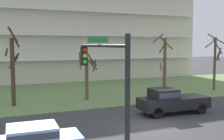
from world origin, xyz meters
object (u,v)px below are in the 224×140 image
Objects in this scene: tree_far_left at (13,68)px; tree_right at (215,60)px; traffic_signal_mast at (106,80)px; tree_left at (87,74)px; tree_center at (164,64)px; pickup_black_near_left at (171,100)px.

tree_far_left is 21.47m from tree_right.
tree_right is at bearing 36.78° from traffic_signal_mast.
traffic_signal_mast is at bearing -104.80° from tree_left.
tree_center reaches higher than tree_left.
tree_center is 7.26m from tree_right.
tree_right is 12.83m from pickup_black_near_left.
pickup_black_near_left is 0.98× the size of traffic_signal_mast.
tree_center is (7.72, -1.06, 0.76)m from tree_left.
tree_center is at bearing -116.87° from pickup_black_near_left.
tree_right is 1.18× the size of pickup_black_near_left.
tree_far_left reaches higher than tree_center.
traffic_signal_mast is at bearing -79.23° from tree_far_left.
tree_center is 17.63m from traffic_signal_mast.
tree_left is 0.72× the size of tree_right.
tree_left is at bearing 0.88° from tree_far_left.
pickup_black_near_left is (10.84, -7.03, -2.26)m from tree_far_left.
tree_far_left is 6.56m from tree_left.
tree_center reaches higher than pickup_black_near_left.
tree_left is 14.98m from tree_right.
tree_far_left is at bearing 100.77° from traffic_signal_mast.
tree_far_left is 13.12m from pickup_black_near_left.
tree_far_left reaches higher than tree_left.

